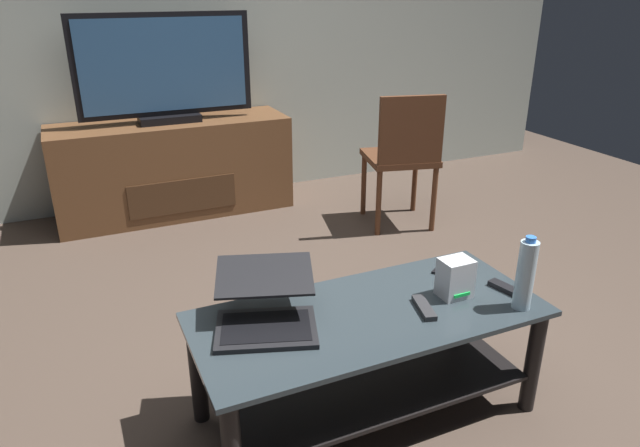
# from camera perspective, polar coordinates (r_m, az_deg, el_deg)

# --- Properties ---
(ground_plane) EXTENTS (7.68, 7.68, 0.00)m
(ground_plane) POSITION_cam_1_polar(r_m,az_deg,el_deg) (2.57, 2.54, -14.30)
(ground_plane) COLOR #4C3D33
(back_wall) EXTENTS (6.40, 0.12, 2.80)m
(back_wall) POSITION_cam_1_polar(r_m,az_deg,el_deg) (4.43, -12.70, 20.33)
(back_wall) COLOR #A8B2A8
(back_wall) RESTS_ON ground
(coffee_table) EXTENTS (1.28, 0.56, 0.45)m
(coffee_table) POSITION_cam_1_polar(r_m,az_deg,el_deg) (2.18, 4.81, -12.00)
(coffee_table) COLOR #2D383D
(coffee_table) RESTS_ON ground
(media_cabinet) EXTENTS (1.62, 0.51, 0.67)m
(media_cabinet) POSITION_cam_1_polar(r_m,az_deg,el_deg) (4.24, -14.28, 5.39)
(media_cabinet) COLOR brown
(media_cabinet) RESTS_ON ground
(television) EXTENTS (1.16, 0.20, 0.71)m
(television) POSITION_cam_1_polar(r_m,az_deg,el_deg) (4.08, -15.16, 14.43)
(television) COLOR black
(television) RESTS_ON media_cabinet
(dining_chair) EXTENTS (0.53, 0.53, 0.91)m
(dining_chair) POSITION_cam_1_polar(r_m,az_deg,el_deg) (3.83, 8.31, 6.97)
(dining_chair) COLOR #59331E
(dining_chair) RESTS_ON ground
(laptop) EXTENTS (0.45, 0.48, 0.17)m
(laptop) POSITION_cam_1_polar(r_m,az_deg,el_deg) (2.01, -5.43, -8.21)
(laptop) COLOR black
(laptop) RESTS_ON coffee_table
(router_box) EXTENTS (0.12, 0.10, 0.15)m
(router_box) POSITION_cam_1_polar(r_m,az_deg,el_deg) (2.22, 13.27, -5.27)
(router_box) COLOR silver
(router_box) RESTS_ON coffee_table
(water_bottle_near) EXTENTS (0.07, 0.07, 0.28)m
(water_bottle_near) POSITION_cam_1_polar(r_m,az_deg,el_deg) (2.18, 19.72, -4.80)
(water_bottle_near) COLOR silver
(water_bottle_near) RESTS_ON coffee_table
(cell_phone) EXTENTS (0.13, 0.16, 0.01)m
(cell_phone) POSITION_cam_1_polar(r_m,az_deg,el_deg) (2.40, 12.87, -4.86)
(cell_phone) COLOR black
(cell_phone) RESTS_ON coffee_table
(tv_remote) EXTENTS (0.08, 0.17, 0.02)m
(tv_remote) POSITION_cam_1_polar(r_m,az_deg,el_deg) (2.13, 10.29, -8.22)
(tv_remote) COLOR #2D2D30
(tv_remote) RESTS_ON coffee_table
(soundbar_remote) EXTENTS (0.08, 0.17, 0.02)m
(soundbar_remote) POSITION_cam_1_polar(r_m,az_deg,el_deg) (2.33, 18.16, -6.23)
(soundbar_remote) COLOR black
(soundbar_remote) RESTS_ON coffee_table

